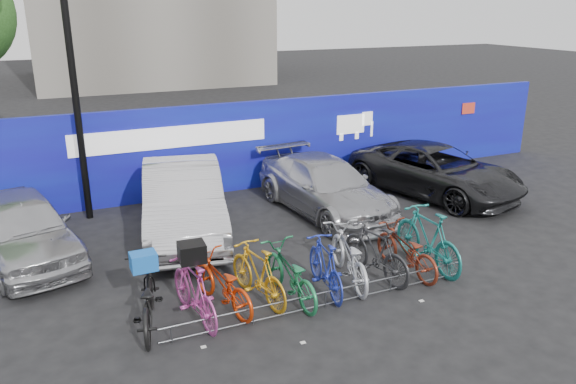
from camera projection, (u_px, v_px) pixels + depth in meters
ground at (310, 291)px, 9.97m from camera, size 100.00×100.00×0.00m
hoarding at (210, 150)px, 14.78m from camera, size 22.00×0.18×2.40m
lamppost at (73, 79)px, 12.36m from camera, size 0.25×0.50×6.11m
bike_rack at (325, 298)px, 9.39m from camera, size 5.60×0.03×0.30m
car_0 at (23, 228)px, 10.99m from camera, size 2.47×4.22×1.35m
car_1 at (183, 200)px, 12.26m from camera, size 2.55×4.94×1.55m
car_2 at (325, 186)px, 13.59m from camera, size 2.25×4.63×1.30m
car_3 at (435, 170)px, 14.87m from camera, size 3.43×5.15×1.31m
bike_0 at (147, 298)px, 8.73m from camera, size 1.05×1.98×0.99m
bike_1 at (194, 291)px, 8.91m from camera, size 0.71×1.77×1.04m
bike_2 at (222, 283)px, 9.27m from camera, size 1.03×1.84×0.92m
bike_3 at (258, 273)px, 9.50m from camera, size 0.80×1.76×1.02m
bike_4 at (290, 274)px, 9.56m from camera, size 0.75×1.84×0.95m
bike_5 at (325, 266)px, 9.80m from camera, size 0.67×1.70×0.99m
bike_6 at (348, 256)px, 10.17m from camera, size 1.02×2.01×1.01m
bike_7 at (376, 252)px, 10.30m from camera, size 0.78×1.82×1.06m
bike_8 at (406, 250)px, 10.52m from camera, size 0.73×1.78×0.92m
bike_9 at (428, 238)px, 10.71m from camera, size 0.57×1.98×1.19m
cargo_crate at (144, 261)px, 8.53m from camera, size 0.40×0.31×0.28m
cargo_topcase at (192, 252)px, 8.70m from camera, size 0.43×0.39×0.30m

